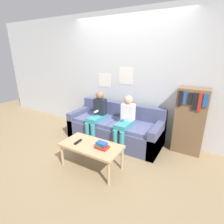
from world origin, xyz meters
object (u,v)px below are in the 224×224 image
Objects in this scene: couch at (115,128)px; bookshelf at (190,121)px; coffee_table at (91,147)px; person_right at (125,120)px; person_left at (97,114)px; tv_remote at (78,142)px.

bookshelf reaches higher than couch.
person_right is (0.18, 0.83, 0.21)m from coffee_table.
bookshelf is at bearing 15.40° from person_left.
bookshelf is at bearing 39.36° from tv_remote.
tv_remote is 2.01m from bookshelf.
person_left is at bearing 118.95° from coffee_table.
tv_remote is (-0.10, -1.06, 0.16)m from couch.
bookshelf is at bearing 23.87° from person_right.
coffee_table is at bearing 8.75° from tv_remote.
tv_remote is at bearing -137.65° from bookshelf.
person_right is at bearing 61.82° from tv_remote.
person_right is (0.64, -0.00, -0.01)m from person_left.
person_left is at bearing 179.87° from person_right.
couch is at bearing 149.72° from person_right.
coffee_table is (0.13, -1.01, 0.10)m from couch.
bookshelf is (1.38, 0.29, 0.34)m from couch.
tv_remote is at bearing -168.26° from coffee_table.
person_right is at bearing -156.13° from bookshelf.
person_left is (-0.33, -0.18, 0.31)m from couch.
coffee_table is at bearing -133.88° from bookshelf.
coffee_table is 0.93× the size of person_left.
coffee_table is at bearing -102.51° from person_right.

